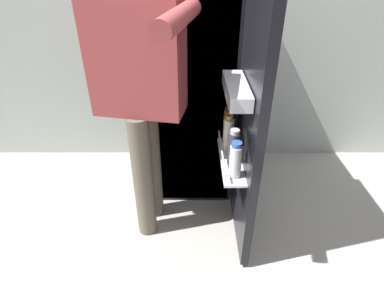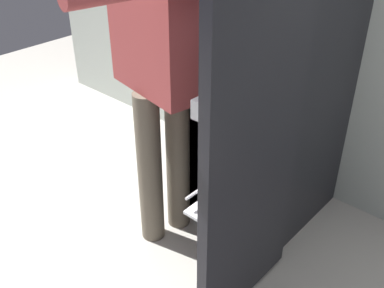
% 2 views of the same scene
% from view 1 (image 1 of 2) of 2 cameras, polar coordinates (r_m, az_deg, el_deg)
% --- Properties ---
extents(ground_plane, '(6.75, 6.75, 0.00)m').
position_cam_1_polar(ground_plane, '(2.14, -0.66, -14.81)').
color(ground_plane, '#B7B2A8').
extents(kitchen_wall, '(4.40, 0.10, 2.47)m').
position_cam_1_polar(kitchen_wall, '(2.44, -0.67, 24.19)').
color(kitchen_wall, beige).
rests_on(kitchen_wall, ground_plane).
extents(refrigerator, '(0.64, 1.23, 1.63)m').
position_cam_1_polar(refrigerator, '(2.13, -0.07, 11.40)').
color(refrigerator, black).
rests_on(refrigerator, ground_plane).
extents(person, '(0.57, 0.83, 1.65)m').
position_cam_1_polar(person, '(1.65, -9.61, 11.52)').
color(person, '#665B4C').
rests_on(person, ground_plane).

